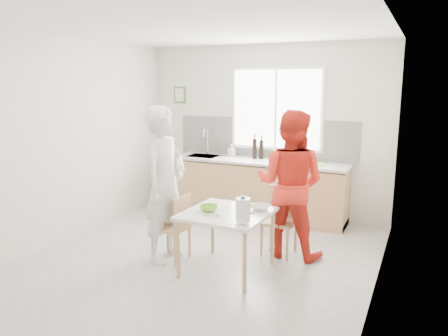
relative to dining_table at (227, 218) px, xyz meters
The scene contains 21 objects.
ground 0.77m from the dining_table, 164.43° to the left, with size 4.50×4.50×0.00m, color #B7B7B2.
room_shell 1.11m from the dining_table, 164.43° to the left, with size 4.50×4.50×4.50m.
window 2.59m from the dining_table, 95.57° to the left, with size 1.50×0.06×1.30m.
backsplash 2.47m from the dining_table, 100.31° to the left, with size 3.00×0.02×0.65m, color white.
picture_frame 3.33m from the dining_table, 130.08° to the left, with size 0.22×0.03×0.28m.
kitchen_counter 2.12m from the dining_table, 101.82° to the left, with size 2.84×0.64×1.37m.
dining_table is the anchor object (origin of this frame).
chair_left 0.71m from the dining_table, behind, with size 0.38×0.38×0.81m.
chair_far 0.90m from the dining_table, 64.98° to the left, with size 0.40×0.40×0.84m.
person_white 0.87m from the dining_table, behind, with size 0.67×0.44×1.85m, color white.
person_red 0.96m from the dining_table, 58.01° to the left, with size 0.87×0.68×1.79m, color red.
bowl_green 0.23m from the dining_table, 167.70° to the right, with size 0.20×0.20×0.06m, color #79C92E.
bowl_white 0.40m from the dining_table, 38.07° to the left, with size 0.22×0.22×0.05m, color silver.
milk_jug 0.48m from the dining_table, 42.55° to the right, with size 0.21×0.15×0.27m.
green_box 0.32m from the dining_table, 68.61° to the left, with size 0.10×0.10×0.09m, color #7FDA32.
spoon 0.25m from the dining_table, 111.72° to the right, with size 0.01×0.01×0.16m, color #A5A5AA.
cutting_board 2.06m from the dining_table, 77.40° to the left, with size 0.35×0.25×0.01m, color #77C92E.
wine_bottle_a 2.26m from the dining_table, 103.29° to the left, with size 0.07×0.07×0.32m, color black.
wine_bottle_b 2.28m from the dining_table, 100.56° to the left, with size 0.07×0.07×0.30m, color black.
jar_amber 2.17m from the dining_table, 94.11° to the left, with size 0.06×0.06×0.16m, color brown.
soap_bottle 2.45m from the dining_table, 112.82° to the left, with size 0.09×0.09×0.20m, color #999999.
Camera 1 is at (2.37, -4.35, 2.10)m, focal length 35.00 mm.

